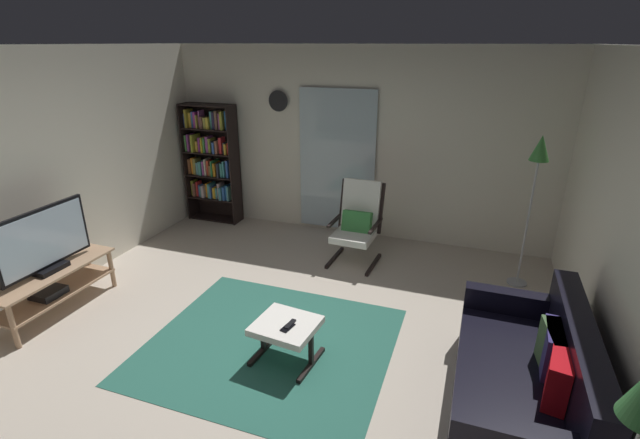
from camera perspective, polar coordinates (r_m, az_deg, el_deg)
ground_plane at (r=4.40m, az=-6.50°, el=-15.40°), size 7.02×7.02×0.00m
wall_back at (r=6.39m, az=4.49°, el=9.36°), size 5.60×0.06×2.60m
wall_left at (r=5.51m, az=-33.40°, el=3.89°), size 0.06×6.00×2.60m
glass_door_panel at (r=6.45m, az=2.11°, el=7.25°), size 1.10×0.01×2.00m
area_rug at (r=4.41m, az=-6.28°, el=-15.24°), size 2.20×1.97×0.01m
tv_stand at (r=5.42m, az=-30.46°, el=-7.07°), size 0.43×1.30×0.47m
television at (r=5.24m, az=-31.31°, el=-2.41°), size 0.20×1.02×0.66m
bookshelf_near_tv at (r=7.15m, az=-13.42°, el=7.32°), size 0.82×0.30×1.78m
leather_sofa at (r=3.84m, az=24.51°, el=-18.00°), size 0.86×1.73×0.84m
lounge_armchair at (r=5.72m, az=4.72°, el=-0.13°), size 0.59×0.68×1.02m
ottoman at (r=4.05m, az=-4.27°, el=-13.57°), size 0.57×0.53×0.38m
tv_remote at (r=3.97m, az=-3.75°, el=-12.96°), size 0.05×0.15×0.02m
cell_phone at (r=3.94m, az=-4.07°, el=-13.33°), size 0.10×0.15×0.01m
floor_lamp_by_shelf at (r=5.33m, az=25.63°, el=6.27°), size 0.22×0.22×1.73m
wall_clock at (r=6.61m, az=-5.23°, el=14.58°), size 0.29×0.03×0.29m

